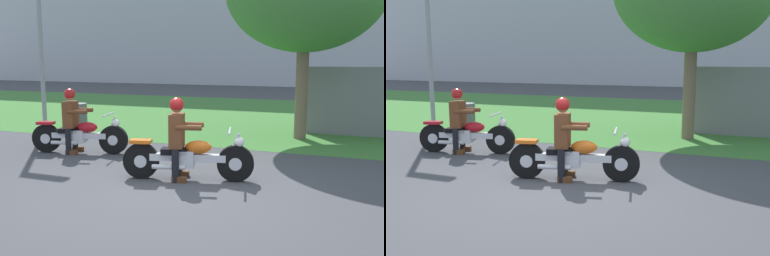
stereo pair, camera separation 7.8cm
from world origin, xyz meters
The scene contains 8 objects.
ground centered at (0.00, 0.00, 0.00)m, with size 120.00×120.00×0.00m, color #424247.
grass_verge centered at (0.00, 9.25, 0.00)m, with size 60.00×12.00×0.01m, color #3D7533.
motorcycle_lead centered at (-0.04, 0.57, 0.38)m, with size 2.16×0.83×0.86m.
rider_lead centered at (-0.21, 0.53, 0.81)m, with size 0.62×0.55×1.38m.
motorcycle_follow centered at (-2.97, 1.66, 0.38)m, with size 2.07×0.81×0.86m.
rider_follow centered at (-3.14, 1.62, 0.81)m, with size 0.62×0.55×1.39m.
streetlight_pole centered at (-5.50, 3.72, 3.47)m, with size 0.96×0.20×5.52m.
trash_can centered at (-4.37, 3.52, 0.42)m, with size 0.49×0.49×0.84m, color #595E5B.
Camera 1 is at (2.57, -5.95, 2.02)m, focal length 40.47 mm.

